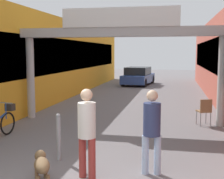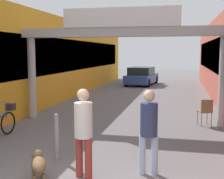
% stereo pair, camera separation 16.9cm
% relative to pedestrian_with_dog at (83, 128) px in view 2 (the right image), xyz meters
% --- Properties ---
extents(storefront_left, '(3.00, 26.00, 4.09)m').
position_rel_pedestrian_with_dog_xyz_m(storefront_left, '(-5.33, 9.52, 1.05)').
color(storefront_left, gold).
rests_on(storefront_left, ground_plane).
extents(arcade_sign_gateway, '(7.40, 0.47, 3.89)m').
position_rel_pedestrian_with_dog_xyz_m(arcade_sign_gateway, '(-0.24, 5.02, 1.74)').
color(arcade_sign_gateway, '#B2B2B2').
rests_on(arcade_sign_gateway, ground_plane).
extents(pedestrian_with_dog, '(0.45, 0.45, 1.74)m').
position_rel_pedestrian_with_dog_xyz_m(pedestrian_with_dog, '(0.00, 0.00, 0.00)').
color(pedestrian_with_dog, '#99332D').
rests_on(pedestrian_with_dog, ground_plane).
extents(pedestrian_companion, '(0.39, 0.37, 1.69)m').
position_rel_pedestrian_with_dog_xyz_m(pedestrian_companion, '(1.19, 0.47, -0.03)').
color(pedestrian_companion, '#A5BFE0').
rests_on(pedestrian_companion, ground_plane).
extents(dog_on_leash, '(0.57, 0.75, 0.53)m').
position_rel_pedestrian_with_dog_xyz_m(dog_on_leash, '(-0.80, -0.30, -0.66)').
color(dog_on_leash, brown).
rests_on(dog_on_leash, ground_plane).
extents(bollard_post_metal, '(0.10, 0.10, 1.06)m').
position_rel_pedestrian_with_dog_xyz_m(bollard_post_metal, '(-0.92, 0.88, -0.46)').
color(bollard_post_metal, gray).
rests_on(bollard_post_metal, ground_plane).
extents(cafe_chair_wood_nearer, '(0.51, 0.51, 0.89)m').
position_rel_pedestrian_with_dog_xyz_m(cafe_chair_wood_nearer, '(2.60, 4.96, -0.46)').
color(cafe_chair_wood_nearer, gray).
rests_on(cafe_chair_wood_nearer, ground_plane).
extents(parked_car_blue, '(2.19, 4.17, 1.33)m').
position_rel_pedestrian_with_dog_xyz_m(parked_car_blue, '(-1.06, 17.56, -0.35)').
color(parked_car_blue, '#2D478C').
rests_on(parked_car_blue, ground_plane).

